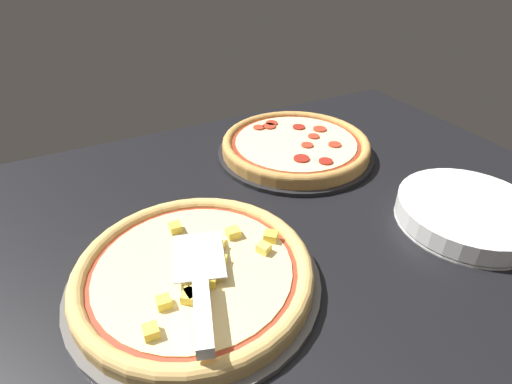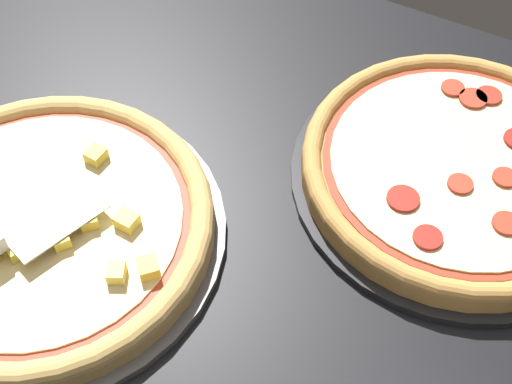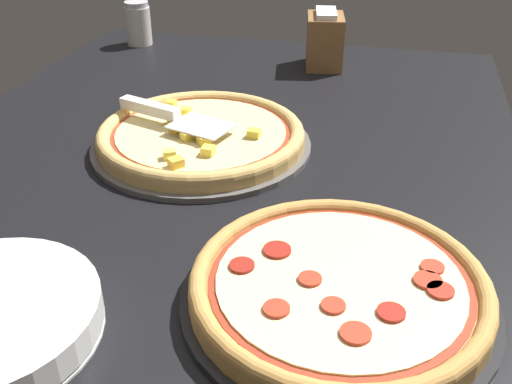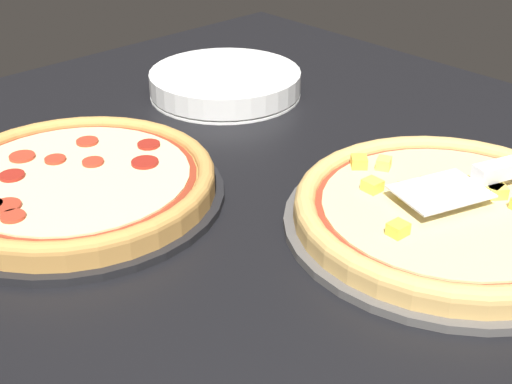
{
  "view_description": "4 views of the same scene",
  "coord_description": "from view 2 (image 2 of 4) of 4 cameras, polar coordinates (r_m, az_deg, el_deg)",
  "views": [
    {
      "loc": [
        -20.14,
        -46.46,
        46.58
      ],
      "look_at": [
        9.57,
        11.17,
        3.0
      ],
      "focal_mm": 28.0,
      "sensor_mm": 36.0,
      "label": 1
    },
    {
      "loc": [
        32.17,
        -30.35,
        63.67
      ],
      "look_at": [
        9.57,
        11.17,
        3.0
      ],
      "focal_mm": 50.0,
      "sensor_mm": 36.0,
      "label": 2
    },
    {
      "loc": [
        82.97,
        28.62,
        47.52
      ],
      "look_at": [
        9.57,
        11.17,
        3.0
      ],
      "focal_mm": 42.0,
      "sensor_mm": 36.0,
      "label": 3
    },
    {
      "loc": [
        -45.48,
        62.51,
        45.36
      ],
      "look_at": [
        9.57,
        11.17,
        3.0
      ],
      "focal_mm": 50.0,
      "sensor_mm": 36.0,
      "label": 4
    }
  ],
  "objects": [
    {
      "name": "pizza_back",
      "position": [
        0.83,
        15.93,
        2.01
      ],
      "size": [
        35.23,
        35.23,
        3.27
      ],
      "color": "#C68E47",
      "rests_on": "pizza_pan_back"
    },
    {
      "name": "pizza_front",
      "position": [
        0.78,
        -16.85,
        -2.5
      ],
      "size": [
        36.69,
        36.69,
        3.63
      ],
      "color": "#DBAD60",
      "rests_on": "pizza_pan_front"
    },
    {
      "name": "pizza_pan_back",
      "position": [
        0.84,
        15.6,
        1.05
      ],
      "size": [
        37.48,
        37.48,
        1.0
      ],
      "primitive_type": "cylinder",
      "color": "black",
      "rests_on": "ground_plane"
    },
    {
      "name": "pizza_pan_front",
      "position": [
        0.8,
        -16.53,
        -3.32
      ],
      "size": [
        39.03,
        39.03,
        1.0
      ],
      "primitive_type": "cylinder",
      "color": "#565451",
      "rests_on": "ground_plane"
    },
    {
      "name": "ground_plane",
      "position": [
        0.79,
        -10.06,
        -5.14
      ],
      "size": [
        152.67,
        105.65,
        3.6
      ],
      "primitive_type": "cube",
      "color": "black"
    }
  ]
}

